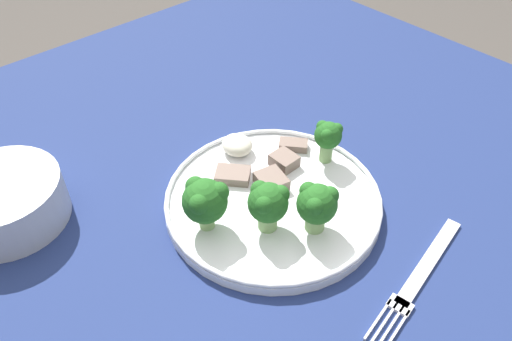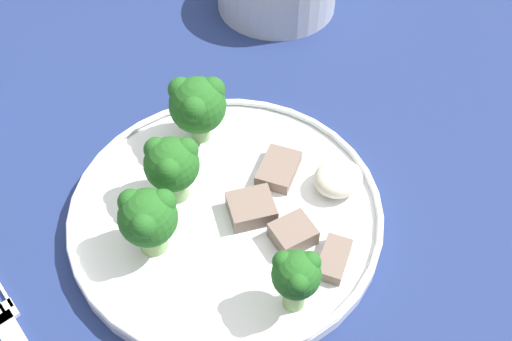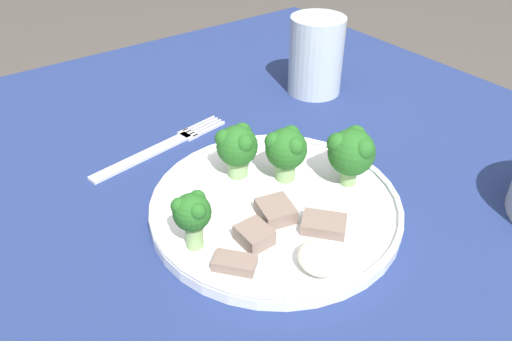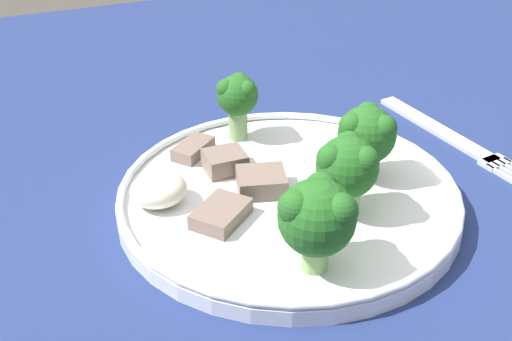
{
  "view_description": "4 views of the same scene",
  "coord_description": "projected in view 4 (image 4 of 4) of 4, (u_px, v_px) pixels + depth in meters",
  "views": [
    {
      "loc": [
        -0.31,
        0.33,
        1.16
      ],
      "look_at": [
        0.01,
        0.04,
        0.77
      ],
      "focal_mm": 35.0,
      "sensor_mm": 36.0,
      "label": 1
    },
    {
      "loc": [
        -0.13,
        -0.23,
        1.14
      ],
      "look_at": [
        0.02,
        0.03,
        0.77
      ],
      "focal_mm": 42.0,
      "sensor_mm": 36.0,
      "label": 2
    },
    {
      "loc": [
        0.3,
        -0.22,
        1.06
      ],
      "look_at": [
        -0.01,
        0.01,
        0.78
      ],
      "focal_mm": 35.0,
      "sensor_mm": 36.0,
      "label": 3
    },
    {
      "loc": [
        0.18,
        0.44,
        1.03
      ],
      "look_at": [
        0.01,
        0.02,
        0.75
      ],
      "focal_mm": 50.0,
      "sensor_mm": 36.0,
      "label": 4
    }
  ],
  "objects": [
    {
      "name": "meat_slice_front_slice",
      "position": [
        262.0,
        182.0,
        0.54
      ],
      "size": [
        0.04,
        0.04,
        0.02
      ],
      "color": "#756056",
      "rests_on": "dinner_plate"
    },
    {
      "name": "broccoli_floret_near_rim_left",
      "position": [
        317.0,
        216.0,
        0.44
      ],
      "size": [
        0.05,
        0.05,
        0.06
      ],
      "color": "#7FA866",
      "rests_on": "dinner_plate"
    },
    {
      "name": "fork",
      "position": [
        457.0,
        141.0,
        0.63
      ],
      "size": [
        0.05,
        0.2,
        0.0
      ],
      "color": "silver",
      "rests_on": "table"
    },
    {
      "name": "meat_slice_edge_slice",
      "position": [
        225.0,
        162.0,
        0.56
      ],
      "size": [
        0.03,
        0.03,
        0.02
      ],
      "color": "#756056",
      "rests_on": "dinner_plate"
    },
    {
      "name": "broccoli_floret_back_left",
      "position": [
        347.0,
        167.0,
        0.5
      ],
      "size": [
        0.05,
        0.04,
        0.06
      ],
      "color": "#7FA866",
      "rests_on": "dinner_plate"
    },
    {
      "name": "broccoli_floret_front_left",
      "position": [
        238.0,
        97.0,
        0.6
      ],
      "size": [
        0.04,
        0.03,
        0.06
      ],
      "color": "#7FA866",
      "rests_on": "dinner_plate"
    },
    {
      "name": "table",
      "position": [
        260.0,
        287.0,
        0.62
      ],
      "size": [
        1.07,
        1.0,
        0.72
      ],
      "color": "navy",
      "rests_on": "ground_plane"
    },
    {
      "name": "broccoli_floret_center_left",
      "position": [
        367.0,
        135.0,
        0.54
      ],
      "size": [
        0.05,
        0.05,
        0.06
      ],
      "color": "#7FA866",
      "rests_on": "dinner_plate"
    },
    {
      "name": "meat_slice_middle_slice",
      "position": [
        221.0,
        214.0,
        0.51
      ],
      "size": [
        0.05,
        0.05,
        0.01
      ],
      "color": "#756056",
      "rests_on": "dinner_plate"
    },
    {
      "name": "meat_slice_rear_slice",
      "position": [
        193.0,
        149.0,
        0.59
      ],
      "size": [
        0.04,
        0.04,
        0.01
      ],
      "color": "#756056",
      "rests_on": "dinner_plate"
    },
    {
      "name": "dinner_plate",
      "position": [
        289.0,
        198.0,
        0.54
      ],
      "size": [
        0.26,
        0.26,
        0.02
      ],
      "color": "white",
      "rests_on": "table"
    },
    {
      "name": "sauce_dollop",
      "position": [
        159.0,
        190.0,
        0.52
      ],
      "size": [
        0.04,
        0.04,
        0.02
      ],
      "color": "silver",
      "rests_on": "dinner_plate"
    }
  ]
}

